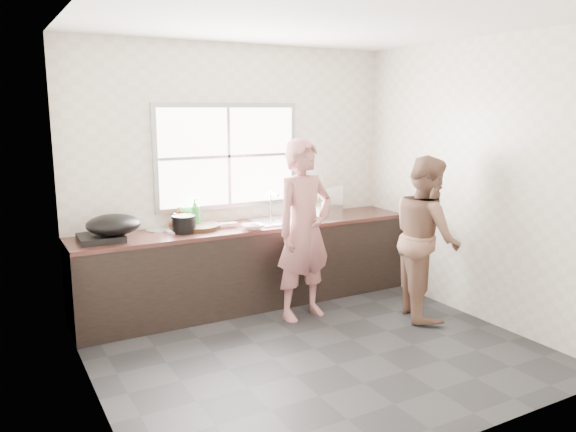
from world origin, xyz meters
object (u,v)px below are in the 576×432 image
person_side (426,237)px  bottle_brown_short (175,223)px  bottle_brown_tall (179,218)px  black_pot (184,224)px  dish_rack (320,201)px  wok (113,225)px  bowl_mince (253,227)px  glass_jar (182,223)px  woman (304,236)px  bowl_held (290,222)px  cutting_board (198,227)px  bottle_green (195,213)px  plate_food (179,231)px  burner (101,238)px  pot_lid_right (158,230)px  bowl_crabs (313,214)px  pot_lid_left (109,239)px

person_side → bottle_brown_short: size_ratio=10.04×
bottle_brown_tall → bottle_brown_short: 0.17m
black_pot → dish_rack: bearing=3.2°
wok → dish_rack: (2.29, 0.12, 0.02)m
bowl_mince → glass_jar: glass_jar is taller
woman → wok: (-1.69, 0.53, 0.19)m
bottle_brown_tall → bowl_held: bearing=-23.1°
bowl_mince → person_side: bearing=-32.3°
bowl_held → bottle_brown_short: (-1.12, 0.30, 0.05)m
cutting_board → bottle_green: bottle_green is taller
bowl_mince → plate_food: bearing=161.4°
black_pot → glass_jar: bearing=76.3°
person_side → burner: (-2.87, 1.12, 0.09)m
wok → burner: bearing=152.5°
woman → wok: woman is taller
bowl_held → black_pot: 1.09m
black_pot → plate_food: size_ratio=1.03×
bottle_brown_short → plate_food: bearing=-79.7°
cutting_board → bowl_held: bearing=-16.9°
bottle_green → wok: 0.88m
bowl_held → wok: wok is taller
plate_food → pot_lid_right: size_ratio=0.92×
burner → bowl_crabs: bearing=2.1°
black_pot → burner: 0.78m
bottle_brown_tall → bottle_brown_short: bottle_brown_tall is taller
burner → pot_lid_left: size_ratio=1.45×
bowl_crabs → burner: 2.31m
cutting_board → bowl_held: size_ratio=2.12×
bowl_crabs → bottle_green: 1.36m
burner → pot_lid_left: burner is taller
person_side → bowl_crabs: bearing=48.6°
woman → bottle_brown_tall: bearing=132.4°
bottle_green → bottle_brown_short: size_ratio=1.87×
bowl_crabs → cutting_board: bearing=-179.0°
bowl_mince → bottle_brown_short: bottle_brown_short is taller
woman → bowl_held: woman is taller
bowl_mince → bottle_brown_tall: bearing=144.1°
dish_rack → pot_lid_right: size_ratio=1.82×
plate_food → glass_jar: (0.10, 0.21, 0.03)m
bottle_brown_tall → glass_jar: bearing=0.0°
plate_food → glass_jar: size_ratio=2.55×
person_side → pot_lid_right: person_side is taller
black_pot → bottle_brown_tall: bearing=81.4°
bowl_mince → bottle_brown_short: bearing=156.8°
person_side → pot_lid_left: (-2.80, 1.13, 0.07)m
black_pot → pot_lid_right: size_ratio=0.95×
bottle_brown_short → glass_jar: bottle_brown_short is taller
bowl_held → bottle_green: 0.97m
bowl_crabs → bowl_held: bearing=-147.4°
woman → bowl_crabs: 0.84m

